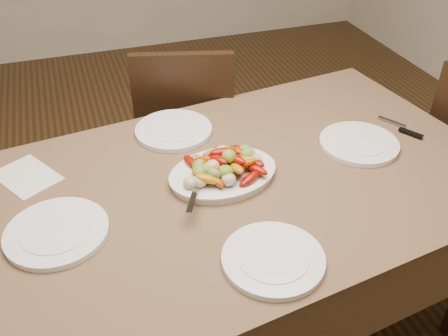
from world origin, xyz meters
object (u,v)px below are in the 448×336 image
at_px(chair_far, 187,131).
at_px(plate_left, 57,232).
at_px(dining_table, 224,266).
at_px(plate_near, 273,259).
at_px(serving_platter, 223,175).
at_px(plate_far, 174,130).
at_px(plate_right, 359,144).

bearing_deg(chair_far, plate_left, 70.91).
distance_m(dining_table, plate_near, 0.53).
bearing_deg(serving_platter, chair_far, 84.59).
relative_size(plate_left, plate_far, 1.02).
xyz_separation_m(plate_far, plate_near, (0.09, -0.71, 0.00)).
distance_m(serving_platter, plate_right, 0.52).
height_order(chair_far, plate_near, chair_far).
height_order(dining_table, serving_platter, serving_platter).
height_order(plate_right, plate_far, same).
distance_m(chair_far, plate_left, 1.09).
bearing_deg(chair_far, plate_right, 136.58).
bearing_deg(plate_right, serving_platter, -176.99).
distance_m(serving_platter, plate_left, 0.54).
bearing_deg(plate_right, plate_left, -173.02).
height_order(serving_platter, plate_right, serving_platter).
distance_m(chair_far, plate_right, 0.91).
xyz_separation_m(serving_platter, plate_near, (0.01, -0.39, -0.00)).
distance_m(serving_platter, plate_near, 0.39).
relative_size(chair_far, plate_right, 3.41).
distance_m(plate_far, plate_near, 0.72).
bearing_deg(plate_far, plate_near, -82.67).
relative_size(dining_table, plate_near, 6.69).
relative_size(dining_table, plate_left, 6.35).
relative_size(chair_far, plate_far, 3.35).
bearing_deg(plate_near, plate_far, 97.33).
xyz_separation_m(chair_far, plate_far, (-0.16, -0.44, 0.29)).
height_order(chair_far, plate_far, chair_far).
xyz_separation_m(plate_right, plate_far, (-0.60, 0.30, 0.00)).
relative_size(dining_table, plate_far, 6.49).
bearing_deg(serving_platter, plate_far, 104.29).
relative_size(serving_platter, plate_right, 1.24).
bearing_deg(dining_table, plate_far, 102.26).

